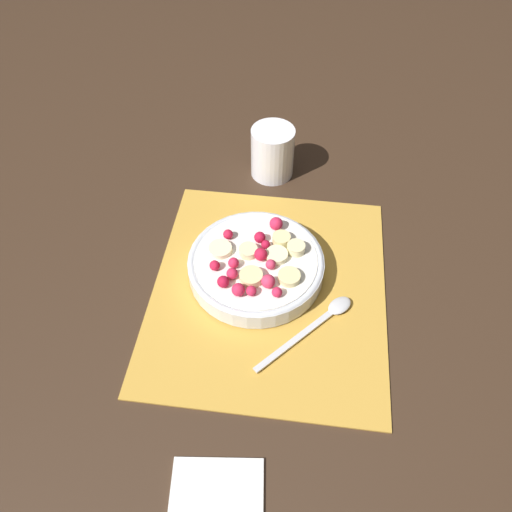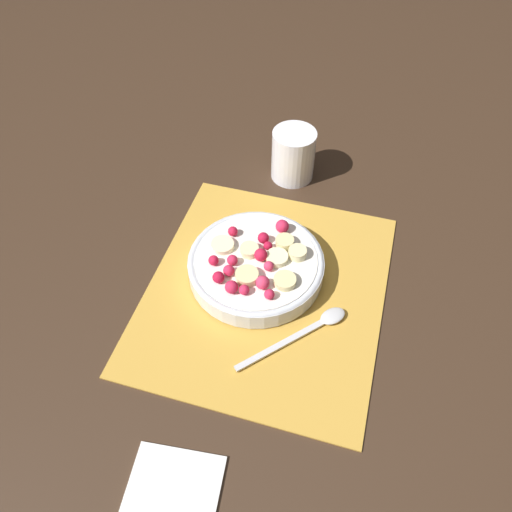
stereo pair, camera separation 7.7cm
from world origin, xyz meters
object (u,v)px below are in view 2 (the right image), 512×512
object	(u,v)px
fruit_bowl	(256,264)
spoon	(313,327)
napkin	(170,501)
drinking_glass	(293,155)

from	to	relation	value
fruit_bowl	spoon	size ratio (longest dim) A/B	1.44
napkin	fruit_bowl	bearing A→B (deg)	179.51
drinking_glass	napkin	distance (m)	0.61
fruit_bowl	drinking_glass	distance (m)	0.25
fruit_bowl	napkin	bearing A→B (deg)	-0.49
drinking_glass	spoon	bearing A→B (deg)	18.50
napkin	spoon	bearing A→B (deg)	157.92
spoon	drinking_glass	size ratio (longest dim) A/B	1.54
fruit_bowl	drinking_glass	world-z (taller)	drinking_glass
spoon	drinking_glass	world-z (taller)	drinking_glass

